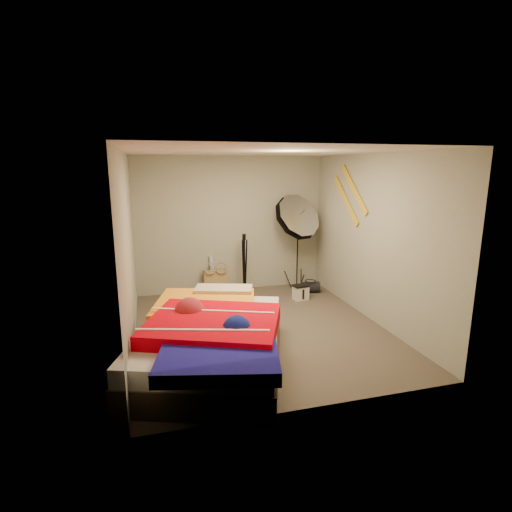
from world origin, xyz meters
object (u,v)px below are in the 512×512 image
object	(u,v)px
wrapping_roll	(213,274)
bed	(212,339)
duffel_bag	(310,287)
camera_case	(301,293)
tote_bag	(216,282)
photo_umbrella	(296,219)
camera_tripod	(244,260)

from	to	relation	value
wrapping_roll	bed	xyz separation A→B (m)	(-0.46, -2.78, -0.01)
duffel_bag	bed	distance (m)	3.18
camera_case	duffel_bag	world-z (taller)	camera_case
tote_bag	bed	bearing A→B (deg)	-99.74
photo_umbrella	camera_tripod	xyz separation A→B (m)	(-0.97, 0.01, -0.72)
photo_umbrella	camera_tripod	bearing A→B (deg)	179.55
tote_bag	photo_umbrella	distance (m)	1.88
wrapping_roll	tote_bag	bearing A→B (deg)	-51.76
tote_bag	bed	size ratio (longest dim) A/B	0.16
bed	photo_umbrella	distance (m)	3.37
bed	camera_tripod	xyz separation A→B (m)	(1.00, 2.53, 0.31)
bed	camera_case	bearing A→B (deg)	45.92
wrapping_roll	camera_tripod	xyz separation A→B (m)	(0.55, -0.25, 0.30)
wrapping_roll	bed	size ratio (longest dim) A/B	0.25
photo_umbrella	duffel_bag	bearing A→B (deg)	-46.53
camera_case	bed	world-z (taller)	bed
photo_umbrella	tote_bag	bearing A→B (deg)	172.19
photo_umbrella	bed	bearing A→B (deg)	-128.12
wrapping_roll	camera_tripod	size ratio (longest dim) A/B	0.61
photo_umbrella	camera_tripod	distance (m)	1.21
camera_case	camera_tripod	world-z (taller)	camera_tripod
camera_case	photo_umbrella	distance (m)	1.38
tote_bag	camera_case	xyz separation A→B (m)	(1.38, -0.78, -0.09)
camera_tripod	tote_bag	bearing A→B (deg)	158.75
tote_bag	photo_umbrella	xyz separation A→B (m)	(1.48, -0.20, 1.15)
duffel_bag	camera_tripod	bearing A→B (deg)	176.52
duffel_bag	tote_bag	bearing A→B (deg)	173.61
bed	photo_umbrella	xyz separation A→B (m)	(1.98, 2.52, 1.04)
wrapping_roll	duffel_bag	distance (m)	1.84
tote_bag	duffel_bag	world-z (taller)	tote_bag
tote_bag	wrapping_roll	size ratio (longest dim) A/B	0.63
duffel_bag	camera_tripod	xyz separation A→B (m)	(-1.20, 0.25, 0.54)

